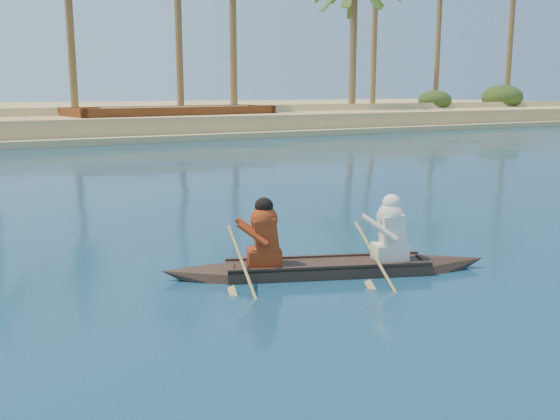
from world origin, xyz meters
TOP-DOWN VIEW (x-y plane):
  - canoe at (8.00, -2.18)m, footprint 4.96×2.46m
  - barge_right at (16.19, 27.00)m, footprint 13.00×5.61m

SIDE VIEW (x-z plane):
  - canoe at x=8.00m, z-range -0.43..0.97m
  - barge_right at x=16.19m, z-range -0.32..1.79m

